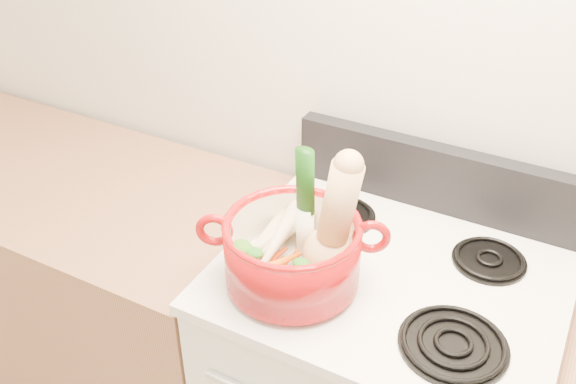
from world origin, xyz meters
The scene contains 24 objects.
wall_back centered at (0.00, 1.75, 1.30)m, with size 3.50×0.02×2.60m, color beige.
cooktop centered at (0.00, 1.40, 0.93)m, with size 0.78×0.67×0.03m, color silver.
control_backsplash centered at (0.00, 1.70, 1.04)m, with size 0.76×0.05×0.18m, color black.
counter_left centered at (-1.07, 1.40, 0.45)m, with size 1.36×0.65×0.90m, color #926145.
burner_front_left centered at (-0.19, 1.24, 0.96)m, with size 0.22×0.22×0.02m, color black.
burner_front_right centered at (0.19, 1.24, 0.96)m, with size 0.22×0.22×0.02m, color black.
burner_back_left centered at (-0.19, 1.54, 0.96)m, with size 0.17×0.17×0.02m, color black.
burner_back_right centered at (0.19, 1.54, 0.96)m, with size 0.17×0.17×0.02m, color black.
dutch_oven centered at (-0.19, 1.25, 1.04)m, with size 0.30×0.30×0.15m, color #94090B.
pot_handle_left centered at (-0.34, 1.19, 1.09)m, with size 0.08×0.08×0.02m, color #94090B.
pot_handle_right centered at (-0.03, 1.32, 1.09)m, with size 0.08×0.08×0.02m, color #94090B.
squash centered at (-0.11, 1.28, 1.14)m, with size 0.12×0.12×0.29m, color tan, non-canonical shape.
leek centered at (-0.18, 1.31, 1.14)m, with size 0.04×0.04×0.29m, color white.
ginger centered at (-0.18, 1.34, 1.02)m, with size 0.07×0.05×0.04m, color #D7B584.
parsnip_0 centered at (-0.24, 1.29, 1.02)m, with size 0.04×0.04×0.23m, color beige.
parsnip_1 centered at (-0.27, 1.26, 1.03)m, with size 0.05×0.05×0.22m, color beige.
parsnip_2 centered at (-0.24, 1.30, 1.04)m, with size 0.04×0.04×0.19m, color beige.
parsnip_3 centered at (-0.26, 1.25, 1.04)m, with size 0.04×0.04×0.20m, color beige.
parsnip_4 centered at (-0.23, 1.30, 1.05)m, with size 0.04×0.04×0.22m, color beige.
parsnip_5 centered at (-0.23, 1.27, 1.05)m, with size 0.05×0.05×0.24m, color beige.
carrot_0 centered at (-0.20, 1.21, 1.01)m, with size 0.03×0.03×0.14m, color #C9400A.
carrot_1 centered at (-0.23, 1.21, 1.02)m, with size 0.03×0.03×0.14m, color #CD3E0A.
carrot_2 centered at (-0.15, 1.21, 1.03)m, with size 0.03×0.03×0.15m, color #C55909.
carrot_3 centered at (-0.20, 1.19, 1.04)m, with size 0.03×0.03×0.15m, color #B94609.
Camera 1 is at (0.32, 0.29, 1.93)m, focal length 40.00 mm.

